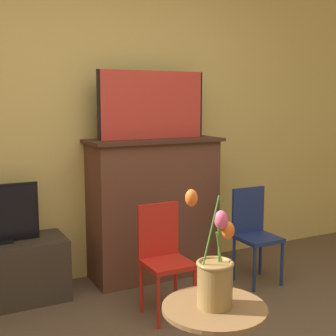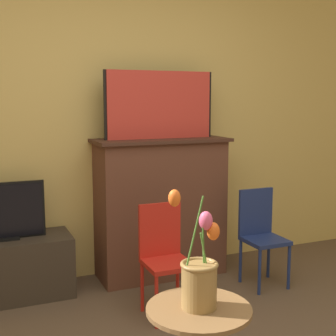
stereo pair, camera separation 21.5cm
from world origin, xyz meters
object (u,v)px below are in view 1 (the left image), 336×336
Objects in this scene: painting at (153,105)px; vase_tulips at (215,274)px; chair_blue at (254,229)px; chair_red at (163,253)px.

vase_tulips is at bearing -106.40° from painting.
chair_blue is at bearing -37.31° from painting.
painting is 1.22× the size of chair_red.
painting reaches higher than vase_tulips.
chair_red is 1.05m from vase_tulips.
vase_tulips is (-0.25, -0.99, 0.24)m from chair_red.
vase_tulips is at bearing -133.72° from chair_blue.
chair_red is at bearing 76.03° from vase_tulips.
vase_tulips is (-0.49, -1.66, -0.72)m from painting.
chair_red is 1.00× the size of chair_blue.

